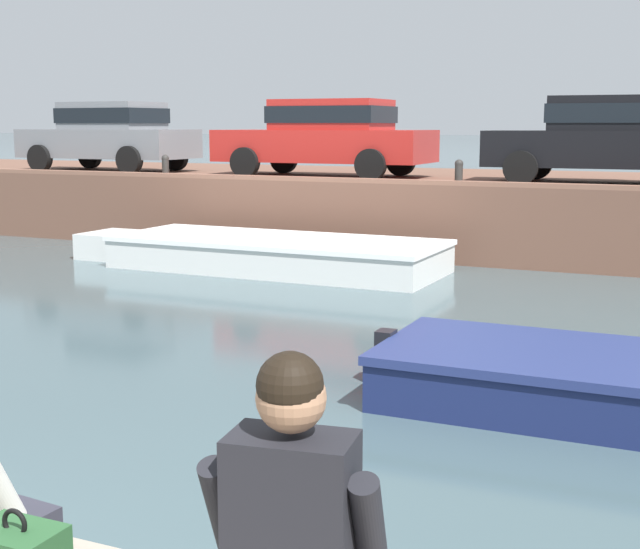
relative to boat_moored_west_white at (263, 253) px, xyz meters
The scene contains 10 objects.
ground_plane 5.80m from the boat_moored_west_white, 51.56° to the right, with size 400.00×400.00×0.00m, color #3D5156.
far_quay_wall 5.93m from the boat_moored_west_white, 52.49° to the left, with size 60.00×6.00×1.39m, color brown.
far_wall_coping 4.20m from the boat_moored_west_white, 26.74° to the left, with size 60.00×0.24×0.08m, color brown.
boat_moored_west_white is the anchor object (origin of this frame).
car_leftmost_grey 6.84m from the boat_moored_west_white, 149.68° to the left, with size 4.07×1.96×1.54m.
car_left_inner_red 3.86m from the boat_moored_west_white, 94.52° to the left, with size 4.35×1.98×1.54m.
car_centre_black 6.37m from the boat_moored_west_white, 33.10° to the left, with size 3.93×2.07×1.54m.
mooring_bollard_west 4.02m from the boat_moored_west_white, 149.08° to the left, with size 0.15×0.15×0.45m.
mooring_bollard_mid 3.72m from the boat_moored_west_white, 34.16° to the left, with size 0.15×0.15×0.45m.
person_seated_middle 12.71m from the boat_moored_west_white, 61.56° to the right, with size 0.57×0.57×0.97m.
Camera 1 is at (3.49, -2.55, 2.44)m, focal length 50.00 mm.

